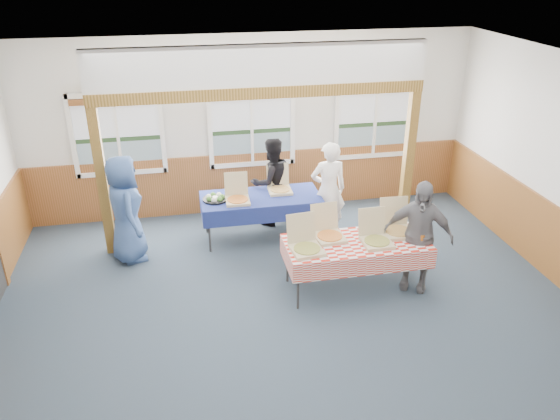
# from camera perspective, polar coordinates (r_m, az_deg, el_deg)

# --- Properties ---
(floor) EXTENTS (8.00, 8.00, 0.00)m
(floor) POSITION_cam_1_polar(r_m,az_deg,el_deg) (7.43, 1.32, -11.13)
(floor) COLOR #283341
(floor) RESTS_ON ground
(ceiling) EXTENTS (8.00, 8.00, 0.00)m
(ceiling) POSITION_cam_1_polar(r_m,az_deg,el_deg) (6.08, 1.63, 13.79)
(ceiling) COLOR white
(ceiling) RESTS_ON wall_back
(wall_back) EXTENTS (8.00, 0.00, 8.00)m
(wall_back) POSITION_cam_1_polar(r_m,az_deg,el_deg) (9.82, -3.01, 8.74)
(wall_back) COLOR silver
(wall_back) RESTS_ON floor
(wainscot_back) EXTENTS (7.98, 0.05, 1.10)m
(wainscot_back) POSITION_cam_1_polar(r_m,az_deg,el_deg) (10.15, -2.85, 3.02)
(wainscot_back) COLOR brown
(wainscot_back) RESTS_ON floor
(window_left) EXTENTS (1.56, 0.10, 1.46)m
(window_left) POSITION_cam_1_polar(r_m,az_deg,el_deg) (9.72, -16.65, 8.00)
(window_left) COLOR white
(window_left) RESTS_ON wall_back
(window_mid) EXTENTS (1.56, 0.10, 1.46)m
(window_mid) POSITION_cam_1_polar(r_m,az_deg,el_deg) (9.76, -2.98, 9.11)
(window_mid) COLOR white
(window_mid) RESTS_ON wall_back
(window_right) EXTENTS (1.56, 0.10, 1.46)m
(window_right) POSITION_cam_1_polar(r_m,az_deg,el_deg) (10.32, 9.93, 9.69)
(window_right) COLOR white
(window_right) RESTS_ON wall_back
(post_left) EXTENTS (0.15, 0.15, 2.40)m
(post_left) POSITION_cam_1_polar(r_m,az_deg,el_deg) (8.81, -18.07, 2.69)
(post_left) COLOR brown
(post_left) RESTS_ON floor
(post_right) EXTENTS (0.15, 0.15, 2.40)m
(post_right) POSITION_cam_1_polar(r_m,az_deg,el_deg) (9.53, 13.24, 5.01)
(post_right) COLOR brown
(post_right) RESTS_ON floor
(cross_beam) EXTENTS (5.15, 0.18, 0.18)m
(cross_beam) POSITION_cam_1_polar(r_m,az_deg,el_deg) (8.44, -1.93, 12.21)
(cross_beam) COLOR brown
(cross_beam) RESTS_ON post_left
(table_left) EXTENTS (2.15, 1.67, 0.76)m
(table_left) POSITION_cam_1_polar(r_m,az_deg,el_deg) (9.03, -2.02, 1.12)
(table_left) COLOR #2D2D2D
(table_left) RESTS_ON floor
(table_right) EXTENTS (2.11, 1.15, 0.76)m
(table_right) POSITION_cam_1_polar(r_m,az_deg,el_deg) (7.72, 8.00, -3.64)
(table_right) COLOR #2D2D2D
(table_right) RESTS_ON floor
(pizza_box_a) EXTENTS (0.40, 0.48, 0.42)m
(pizza_box_a) POSITION_cam_1_polar(r_m,az_deg,el_deg) (8.84, -4.47, 1.33)
(pizza_box_a) COLOR #C6B884
(pizza_box_a) RESTS_ON table_left
(pizza_box_b) EXTENTS (0.39, 0.47, 0.41)m
(pizza_box_b) POSITION_cam_1_polar(r_m,az_deg,el_deg) (9.19, -0.04, 2.38)
(pizza_box_b) COLOR #C6B884
(pizza_box_b) RESTS_ON table_left
(pizza_box_c) EXTENTS (0.46, 0.54, 0.45)m
(pizza_box_c) POSITION_cam_1_polar(r_m,az_deg,el_deg) (7.39, 2.72, -3.77)
(pizza_box_c) COLOR #C6B884
(pizza_box_c) RESTS_ON table_right
(pizza_box_d) EXTENTS (0.44, 0.52, 0.44)m
(pizza_box_d) POSITION_cam_1_polar(r_m,az_deg,el_deg) (7.73, 5.11, -2.45)
(pizza_box_d) COLOR #C6B884
(pizza_box_d) RESTS_ON table_right
(pizza_box_e) EXTENTS (0.40, 0.49, 0.43)m
(pizza_box_e) POSITION_cam_1_polar(r_m,az_deg,el_deg) (7.68, 10.00, -2.95)
(pizza_box_e) COLOR #C6B884
(pizza_box_e) RESTS_ON table_right
(pizza_box_f) EXTENTS (0.45, 0.53, 0.46)m
(pizza_box_f) POSITION_cam_1_polar(r_m,az_deg,el_deg) (8.00, 12.16, -1.90)
(pizza_box_f) COLOR #C6B884
(pizza_box_f) RESTS_ON table_right
(veggie_tray) EXTENTS (0.41, 0.41, 0.09)m
(veggie_tray) POSITION_cam_1_polar(r_m,az_deg,el_deg) (8.92, -6.79, 1.23)
(veggie_tray) COLOR black
(veggie_tray) RESTS_ON table_left
(drink_glass) EXTENTS (0.07, 0.07, 0.15)m
(drink_glass) POSITION_cam_1_polar(r_m,az_deg,el_deg) (7.76, 14.60, -3.02)
(drink_glass) COLOR #945318
(drink_glass) RESTS_ON table_right
(woman_white) EXTENTS (0.61, 0.40, 1.66)m
(woman_white) POSITION_cam_1_polar(r_m,az_deg,el_deg) (9.11, 5.06, 2.12)
(woman_white) COLOR white
(woman_white) RESTS_ON floor
(woman_black) EXTENTS (0.91, 0.79, 1.57)m
(woman_black) POSITION_cam_1_polar(r_m,az_deg,el_deg) (9.50, -0.90, 2.96)
(woman_black) COLOR black
(woman_black) RESTS_ON floor
(man_blue) EXTENTS (0.73, 0.95, 1.72)m
(man_blue) POSITION_cam_1_polar(r_m,az_deg,el_deg) (8.65, -15.85, 0.08)
(man_blue) COLOR #37558B
(man_blue) RESTS_ON floor
(person_grey) EXTENTS (1.04, 0.83, 1.65)m
(person_grey) POSITION_cam_1_polar(r_m,az_deg,el_deg) (7.87, 14.20, -2.62)
(person_grey) COLOR slate
(person_grey) RESTS_ON floor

